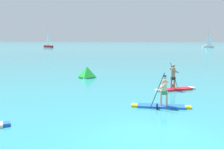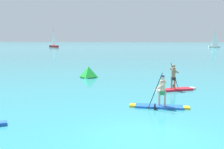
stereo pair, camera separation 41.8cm
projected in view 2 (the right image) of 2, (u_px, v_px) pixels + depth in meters
The scene contains 6 objects.
ground at pixel (147, 138), 9.29m from camera, with size 440.00×440.00×0.00m, color teal.
paddleboarder_mid_center at pixel (160, 101), 13.37m from camera, with size 3.05×0.91×1.90m.
paddleboarder_far_right at pixel (175, 85), 17.77m from camera, with size 2.86×1.71×1.87m.
race_marker_buoy at pixel (89, 73), 23.66m from camera, with size 1.57×1.57×0.99m.
sailboat_left_horizon at pixel (54, 44), 99.44m from camera, with size 4.70×4.11×7.49m.
sailboat_right_horizon at pixel (214, 45), 97.10m from camera, with size 4.24×1.54×6.70m.
Camera 2 is at (0.07, -8.97, 3.54)m, focal length 41.94 mm.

